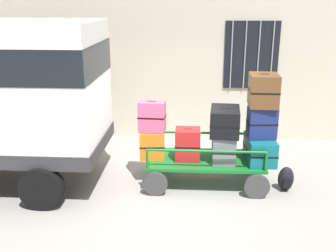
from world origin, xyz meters
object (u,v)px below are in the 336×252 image
at_px(suitcase_center_middle, 225,121).
at_px(backpack, 286,179).
at_px(luggage_cart, 205,164).
at_px(suitcase_midright_bottom, 260,149).
at_px(suitcase_midleft_bottom, 188,144).
at_px(suitcase_left_middle, 152,116).
at_px(suitcase_center_bottom, 223,146).
at_px(suitcase_left_bottom, 152,145).
at_px(suitcase_midright_top, 263,90).
at_px(suitcase_midright_middle, 262,122).

height_order(suitcase_center_middle, backpack, suitcase_center_middle).
xyz_separation_m(luggage_cart, suitcase_midright_bottom, (0.95, -0.04, 0.31)).
relative_size(luggage_cart, suitcase_midleft_bottom, 3.76).
xyz_separation_m(suitcase_left_middle, suitcase_center_bottom, (1.26, 0.02, -0.53)).
distance_m(suitcase_left_bottom, suitcase_midright_bottom, 1.90).
xyz_separation_m(suitcase_midleft_bottom, suitcase_midright_top, (1.26, 0.08, 0.97)).
xyz_separation_m(luggage_cart, suitcase_left_bottom, (-0.95, -0.04, 0.34)).
distance_m(suitcase_midright_middle, suitcase_midright_top, 0.55).
height_order(suitcase_midright_bottom, backpack, suitcase_midright_bottom).
xyz_separation_m(suitcase_midright_bottom, suitcase_midright_middle, (0.00, -0.00, 0.49)).
xyz_separation_m(suitcase_left_middle, suitcase_midright_middle, (1.90, -0.06, -0.06)).
relative_size(suitcase_left_middle, suitcase_midright_top, 0.95).
relative_size(suitcase_center_bottom, suitcase_midright_bottom, 1.00).
relative_size(luggage_cart, suitcase_center_middle, 2.86).
xyz_separation_m(suitcase_left_middle, suitcase_midright_bottom, (1.90, -0.06, -0.55)).
height_order(suitcase_left_middle, suitcase_midright_top, suitcase_midright_top).
height_order(luggage_cart, suitcase_center_middle, suitcase_center_middle).
xyz_separation_m(suitcase_center_bottom, suitcase_midright_bottom, (0.63, -0.07, -0.03)).
relative_size(suitcase_left_middle, suitcase_midright_bottom, 0.67).
bearing_deg(luggage_cart, suitcase_midright_middle, -2.31).
bearing_deg(suitcase_left_middle, suitcase_left_bottom, -90.00).
xyz_separation_m(suitcase_left_middle, suitcase_center_middle, (1.26, -0.05, -0.05)).
relative_size(suitcase_left_bottom, suitcase_midleft_bottom, 0.88).
bearing_deg(suitcase_center_middle, suitcase_left_middle, 177.58).
bearing_deg(suitcase_center_bottom, backpack, -12.74).
relative_size(luggage_cart, suitcase_midright_top, 3.75).
bearing_deg(suitcase_midright_middle, backpack, -20.52).
bearing_deg(suitcase_midleft_bottom, suitcase_midright_top, 3.45).
bearing_deg(suitcase_left_bottom, backpack, -4.21).
bearing_deg(suitcase_left_bottom, suitcase_midleft_bottom, -0.29).
height_order(suitcase_midright_middle, backpack, suitcase_midright_middle).
bearing_deg(suitcase_center_middle, suitcase_midright_middle, -0.29).
height_order(suitcase_center_bottom, suitcase_midright_middle, suitcase_midright_middle).
xyz_separation_m(luggage_cart, backpack, (1.40, -0.21, -0.17)).
xyz_separation_m(luggage_cart, suitcase_left_middle, (-0.95, 0.02, 0.86)).
relative_size(suitcase_midright_bottom, suitcase_midright_middle, 1.48).
relative_size(suitcase_left_bottom, suitcase_midright_top, 0.88).
bearing_deg(suitcase_midright_middle, luggage_cart, 177.69).
height_order(suitcase_midright_middle, suitcase_midright_top, suitcase_midright_top).
relative_size(suitcase_left_bottom, suitcase_left_middle, 0.93).
bearing_deg(suitcase_midright_bottom, suitcase_center_middle, 179.83).
bearing_deg(luggage_cart, suitcase_left_middle, 178.89).
height_order(suitcase_center_bottom, suitcase_center_middle, suitcase_center_middle).
bearing_deg(suitcase_midright_bottom, suitcase_center_bottom, 173.32).
xyz_separation_m(suitcase_left_middle, suitcase_midright_top, (1.90, 0.02, 0.49)).
height_order(suitcase_left_bottom, suitcase_midright_bottom, suitcase_left_bottom).
bearing_deg(luggage_cart, suitcase_left_bottom, -177.87).
height_order(suitcase_midright_bottom, suitcase_midright_middle, suitcase_midright_middle).
distance_m(luggage_cart, suitcase_midright_middle, 1.24).
relative_size(suitcase_center_middle, suitcase_midright_bottom, 0.93).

